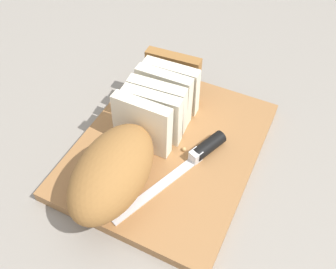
# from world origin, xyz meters

# --- Properties ---
(ground_plane) EXTENTS (3.00, 3.00, 0.00)m
(ground_plane) POSITION_xyz_m (0.00, 0.00, 0.00)
(ground_plane) COLOR gray
(cutting_board) EXTENTS (0.40, 0.33, 0.02)m
(cutting_board) POSITION_xyz_m (0.00, 0.00, 0.01)
(cutting_board) COLOR #9E6B3D
(cutting_board) RESTS_ON ground_plane
(bread_loaf) EXTENTS (0.36, 0.12, 0.10)m
(bread_loaf) POSITION_xyz_m (-0.05, 0.04, 0.07)
(bread_loaf) COLOR #996633
(bread_loaf) RESTS_ON cutting_board
(bread_knife) EXTENTS (0.24, 0.12, 0.03)m
(bread_knife) POSITION_xyz_m (-0.00, -0.06, 0.03)
(bread_knife) COLOR silver
(bread_knife) RESTS_ON cutting_board
(crumb_near_knife) EXTENTS (0.01, 0.01, 0.01)m
(crumb_near_knife) POSITION_xyz_m (-0.00, -0.03, 0.03)
(crumb_near_knife) COLOR tan
(crumb_near_knife) RESTS_ON cutting_board
(crumb_near_loaf) EXTENTS (0.01, 0.01, 0.01)m
(crumb_near_loaf) POSITION_xyz_m (0.03, 0.04, 0.02)
(crumb_near_loaf) COLOR tan
(crumb_near_loaf) RESTS_ON cutting_board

